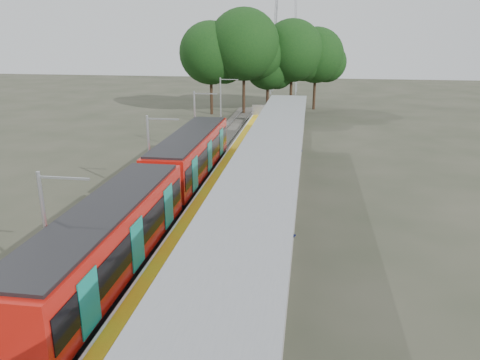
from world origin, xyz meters
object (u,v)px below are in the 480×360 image
Objects in this scene: bench_far at (296,151)px; bench_mid at (284,238)px; info_pillar_far at (270,201)px; train at (159,188)px; info_pillar_near at (237,224)px; litter_bin at (267,225)px.

bench_mid is at bearing -73.53° from bench_far.
bench_mid is 0.84× the size of info_pillar_far.
train is 6.16m from info_pillar_near.
info_pillar_near is 1.56m from litter_bin.
train reaches higher than info_pillar_far.
bench_mid is at bearing -38.80° from info_pillar_near.
train is 6.19m from info_pillar_far.
info_pillar_near is at bearing -150.48° from litter_bin.
info_pillar_far reaches higher than bench_far.
info_pillar_near is at bearing -172.13° from bench_mid.
bench_far is 11.77m from info_pillar_far.
litter_bin is (-0.88, 1.31, -0.01)m from bench_mid.
litter_bin is at bearing -25.34° from train.
litter_bin is (6.24, -2.95, -0.56)m from train.
litter_bin is at bearing -77.02° from bench_far.
info_pillar_near is 1.08× the size of info_pillar_far.
train reaches higher than bench_far.
bench_far reaches higher than litter_bin.
bench_mid is 0.94× the size of bench_far.
bench_mid is 15.71m from bench_far.
train is at bearing 118.28° from info_pillar_near.
train is 18.05× the size of bench_far.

